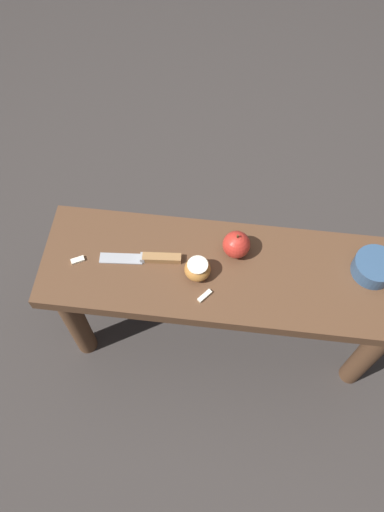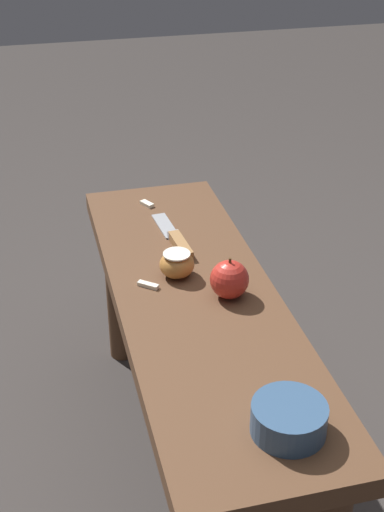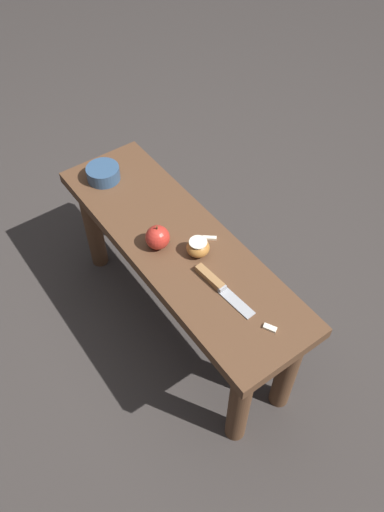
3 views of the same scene
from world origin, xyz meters
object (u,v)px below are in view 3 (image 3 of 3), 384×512
Objects in this scene: wooden_bench at (178,262)px; knife at (216,284)px; apple_cut at (198,247)px; apple_whole at (158,237)px; bowl at (103,173)px.

knife is (-0.21, 0.01, 0.11)m from wooden_bench.
apple_whole is at bearing 40.03° from apple_cut.
knife is at bearing 177.83° from wooden_bench.
bowl is (0.60, 0.03, 0.02)m from knife.
wooden_bench is 4.52× the size of knife.
apple_whole reaches higher than apple_cut.
wooden_bench is 0.16m from apple_whole.
apple_whole is 1.20× the size of apple_cut.
knife is at bearing 167.15° from apple_cut.
knife is 0.13m from apple_cut.
wooden_bench is at bearing -107.29° from apple_whole.
bowl is (0.47, 0.06, -0.00)m from apple_cut.
bowl is at bearing 178.64° from knife.
knife is 3.19× the size of apple_cut.
knife reaches higher than wooden_bench.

